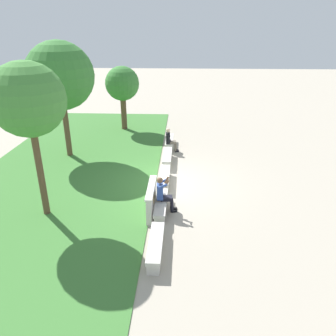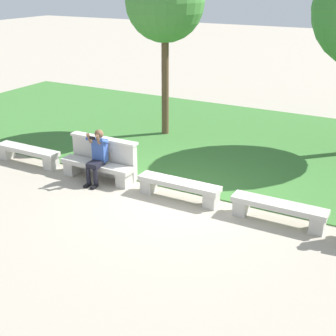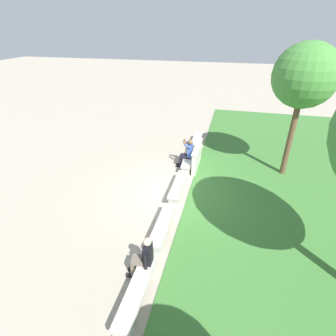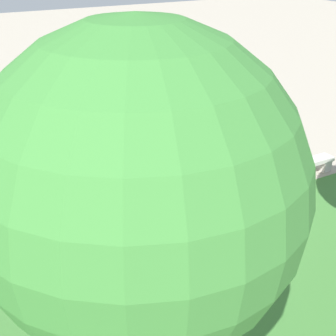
# 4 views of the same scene
# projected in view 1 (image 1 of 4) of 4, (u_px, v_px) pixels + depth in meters

# --- Properties ---
(ground_plane) EXTENTS (80.00, 80.00, 0.00)m
(ground_plane) POSITION_uv_depth(u_px,v_px,m) (165.00, 184.00, 13.80)
(ground_plane) COLOR #A89E8C
(grass_strip) EXTENTS (23.19, 8.00, 0.03)m
(grass_strip) POSITION_uv_depth(u_px,v_px,m) (63.00, 181.00, 13.99)
(grass_strip) COLOR #3D7533
(grass_strip) RESTS_ON ground
(bench_main) EXTENTS (1.97, 0.40, 0.45)m
(bench_main) POSITION_uv_depth(u_px,v_px,m) (156.00, 245.00, 9.46)
(bench_main) COLOR beige
(bench_main) RESTS_ON ground
(bench_near) EXTENTS (1.97, 0.40, 0.45)m
(bench_near) POSITION_uv_depth(u_px,v_px,m) (161.00, 205.00, 11.57)
(bench_near) COLOR beige
(bench_near) RESTS_ON ground
(bench_mid) EXTENTS (1.97, 0.40, 0.45)m
(bench_mid) POSITION_uv_depth(u_px,v_px,m) (165.00, 177.00, 13.68)
(bench_mid) COLOR beige
(bench_mid) RESTS_ON ground
(bench_far) EXTENTS (1.97, 0.40, 0.45)m
(bench_far) POSITION_uv_depth(u_px,v_px,m) (167.00, 157.00, 15.79)
(bench_far) COLOR beige
(bench_far) RESTS_ON ground
(bench_end) EXTENTS (1.97, 0.40, 0.45)m
(bench_end) POSITION_uv_depth(u_px,v_px,m) (169.00, 141.00, 17.90)
(bench_end) COLOR beige
(bench_end) RESTS_ON ground
(backrest_wall_with_plaque) EXTENTS (1.91, 0.24, 1.01)m
(backrest_wall_with_plaque) POSITION_uv_depth(u_px,v_px,m) (151.00, 199.00, 11.50)
(backrest_wall_with_plaque) COLOR beige
(backrest_wall_with_plaque) RESTS_ON ground
(person_photographer) EXTENTS (0.49, 0.74, 1.32)m
(person_photographer) POSITION_uv_depth(u_px,v_px,m) (163.00, 193.00, 11.50)
(person_photographer) COLOR black
(person_photographer) RESTS_ON ground
(person_distant) EXTENTS (0.48, 0.70, 1.26)m
(person_distant) POSITION_uv_depth(u_px,v_px,m) (170.00, 139.00, 17.06)
(person_distant) COLOR black
(person_distant) RESTS_ON ground
(backpack) EXTENTS (0.28, 0.24, 0.43)m
(backpack) POSITION_uv_depth(u_px,v_px,m) (168.00, 140.00, 17.05)
(backpack) COLOR black
(backpack) RESTS_ON bench_end
(tree_behind_wall) EXTENTS (3.18, 3.18, 5.56)m
(tree_behind_wall) POSITION_uv_depth(u_px,v_px,m) (60.00, 76.00, 15.21)
(tree_behind_wall) COLOR brown
(tree_behind_wall) RESTS_ON ground
(tree_left_background) EXTENTS (2.33, 2.33, 5.22)m
(tree_left_background) POSITION_uv_depth(u_px,v_px,m) (28.00, 101.00, 10.01)
(tree_left_background) COLOR brown
(tree_left_background) RESTS_ON ground
(tree_right_background) EXTENTS (2.07, 2.07, 3.91)m
(tree_right_background) POSITION_uv_depth(u_px,v_px,m) (122.00, 84.00, 19.92)
(tree_right_background) COLOR brown
(tree_right_background) RESTS_ON ground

